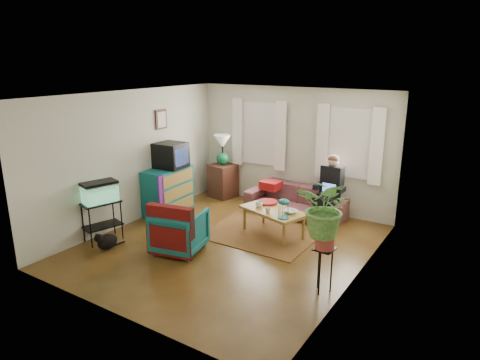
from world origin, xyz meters
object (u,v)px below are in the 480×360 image
Objects in this scene: armchair at (180,229)px; coffee_table at (273,222)px; dresser at (168,191)px; aquarium_stand at (102,222)px; sofa at (295,196)px; side_table at (223,181)px; plant_stand at (323,270)px.

coffee_table is at bearing -136.72° from armchair.
coffee_table is at bearing 0.62° from dresser.
sofa is at bearing 69.33° from aquarium_stand.
side_table reaches higher than coffee_table.
side_table is at bearing -81.12° from armchair.
sofa reaches higher than aquarium_stand.
dresser is at bearing 105.91° from aquarium_stand.
armchair is at bearing -105.88° from sofa.
side_table is at bearing 100.11° from aquarium_stand.
armchair is at bearing -45.49° from dresser.
side_table is 1.07× the size of aquarium_stand.
plant_stand is at bearing -25.18° from coffee_table.
plant_stand is at bearing -54.82° from sofa.
aquarium_stand is 1.10× the size of plant_stand.
sofa is 3.13× the size of plant_stand.
sofa is at bearing 113.29° from coffee_table.
plant_stand is at bearing -20.52° from dresser.
sofa is 1.92× the size of dresser.
side_table is at bearing 177.21° from sofa.
coffee_table is (2.43, 0.15, -0.24)m from dresser.
dresser is (-2.30, -1.35, 0.08)m from sofa.
side_table is at bearing 74.55° from dresser.
armchair is (-0.88, -2.65, -0.01)m from sofa.
dresser is 2.45m from coffee_table.
dresser is at bearing -102.54° from side_table.
armchair is 1.21× the size of plant_stand.
side_table reaches higher than plant_stand.
plant_stand reaches higher than coffee_table.
side_table reaches higher than aquarium_stand.
side_table is 1.17× the size of plant_stand.
armchair is at bearing 32.72° from aquarium_stand.
dresser is 1.63× the size of plant_stand.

